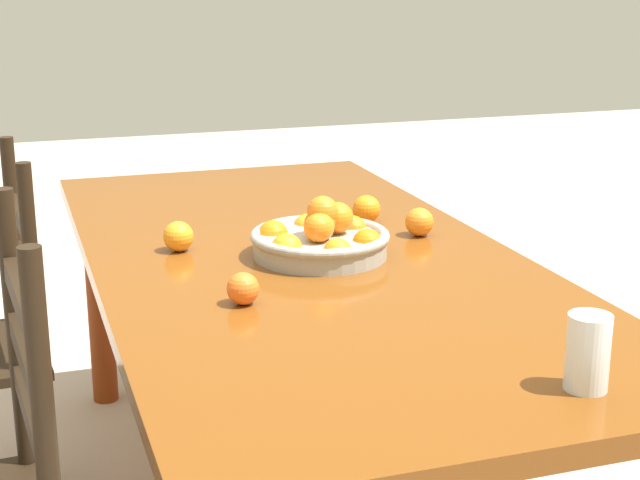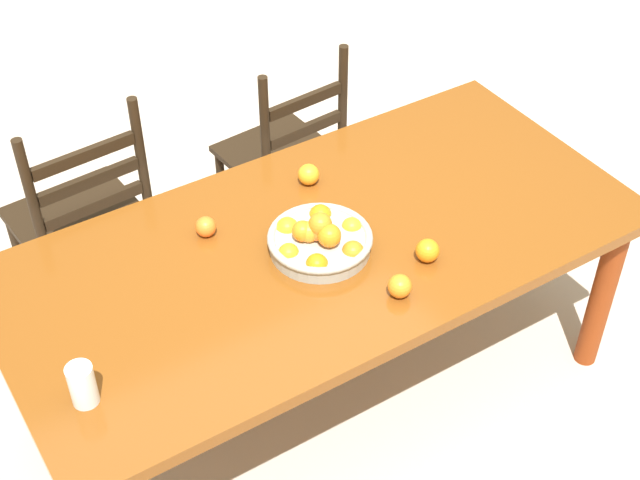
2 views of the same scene
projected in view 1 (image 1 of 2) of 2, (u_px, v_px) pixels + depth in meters
The scene contains 7 objects.
dining_table at pixel (304, 289), 2.34m from camera, with size 2.05×0.98×0.73m.
fruit_bowl at pixel (320, 238), 2.29m from camera, with size 0.33×0.33×0.15m.
orange_loose_0 at pixel (243, 289), 1.97m from camera, with size 0.07×0.07×0.07m, color orange.
orange_loose_1 at pixel (419, 222), 2.46m from camera, with size 0.07×0.07×0.07m, color orange.
orange_loose_2 at pixel (178, 236), 2.33m from camera, with size 0.07×0.07×0.07m, color orange.
orange_loose_3 at pixel (366, 209), 2.59m from camera, with size 0.07×0.07×0.07m, color orange.
drinking_glass at pixel (588, 352), 1.57m from camera, with size 0.07×0.07×0.13m, color silver.
Camera 1 is at (-2.12, 0.66, 1.40)m, focal length 54.76 mm.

